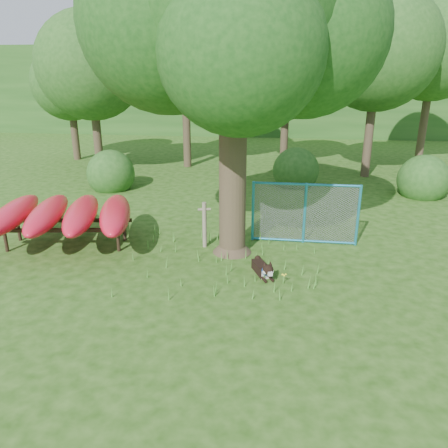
# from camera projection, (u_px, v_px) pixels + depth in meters

# --- Properties ---
(ground) EXTENTS (80.00, 80.00, 0.00)m
(ground) POSITION_uv_depth(u_px,v_px,m) (207.00, 287.00, 9.17)
(ground) COLOR #1D430D
(ground) RESTS_ON ground
(oak_tree) EXTENTS (6.62, 5.83, 8.11)m
(oak_tree) POSITION_uv_depth(u_px,v_px,m) (232.00, 15.00, 9.22)
(oak_tree) COLOR #392D1F
(oak_tree) RESTS_ON ground
(wooden_post) EXTENTS (0.33, 0.15, 1.19)m
(wooden_post) POSITION_uv_depth(u_px,v_px,m) (204.00, 224.00, 11.08)
(wooden_post) COLOR #716855
(wooden_post) RESTS_ON ground
(kayak_rack) EXTENTS (4.14, 3.69, 1.12)m
(kayak_rack) POSITION_uv_depth(u_px,v_px,m) (64.00, 214.00, 11.07)
(kayak_rack) COLOR black
(kayak_rack) RESTS_ON ground
(husky_dog) EXTENTS (0.55, 0.98, 0.45)m
(husky_dog) POSITION_uv_depth(u_px,v_px,m) (263.00, 269.00, 9.64)
(husky_dog) COLOR black
(husky_dog) RESTS_ON ground
(fence_section) EXTENTS (2.76, 0.09, 2.69)m
(fence_section) POSITION_uv_depth(u_px,v_px,m) (305.00, 213.00, 11.30)
(fence_section) COLOR teal
(fence_section) RESTS_ON ground
(wildflower_clump) EXTENTS (0.11, 0.11, 0.24)m
(wildflower_clump) POSITION_uv_depth(u_px,v_px,m) (284.00, 276.00, 9.25)
(wildflower_clump) COLOR #4C9330
(wildflower_clump) RESTS_ON ground
(bg_tree_a) EXTENTS (4.40, 4.40, 6.70)m
(bg_tree_a) POSITION_uv_depth(u_px,v_px,m) (91.00, 66.00, 17.85)
(bg_tree_a) COLOR #392D1F
(bg_tree_a) RESTS_ON ground
(bg_tree_b) EXTENTS (5.20, 5.20, 8.22)m
(bg_tree_b) POSITION_uv_depth(u_px,v_px,m) (184.00, 39.00, 18.91)
(bg_tree_b) COLOR #392D1F
(bg_tree_b) RESTS_ON ground
(bg_tree_c) EXTENTS (4.00, 4.00, 6.12)m
(bg_tree_c) POSITION_uv_depth(u_px,v_px,m) (287.00, 75.00, 19.77)
(bg_tree_c) COLOR #392D1F
(bg_tree_c) RESTS_ON ground
(bg_tree_d) EXTENTS (4.80, 4.80, 7.50)m
(bg_tree_d) POSITION_uv_depth(u_px,v_px,m) (378.00, 50.00, 17.14)
(bg_tree_d) COLOR #392D1F
(bg_tree_d) RESTS_ON ground
(bg_tree_e) EXTENTS (4.60, 4.60, 7.55)m
(bg_tree_e) POSITION_uv_depth(u_px,v_px,m) (435.00, 49.00, 19.52)
(bg_tree_e) COLOR #392D1F
(bg_tree_e) RESTS_ON ground
(bg_tree_f) EXTENTS (3.60, 3.60, 5.55)m
(bg_tree_f) POSITION_uv_depth(u_px,v_px,m) (69.00, 83.00, 21.22)
(bg_tree_f) COLOR #392D1F
(bg_tree_f) RESTS_ON ground
(shrub_left) EXTENTS (1.80, 1.80, 1.80)m
(shrub_left) POSITION_uv_depth(u_px,v_px,m) (112.00, 189.00, 16.81)
(shrub_left) COLOR #204F19
(shrub_left) RESTS_ON ground
(shrub_right) EXTENTS (1.80, 1.80, 1.80)m
(shrub_right) POSITION_uv_depth(u_px,v_px,m) (421.00, 196.00, 15.83)
(shrub_right) COLOR #204F19
(shrub_right) RESTS_ON ground
(shrub_mid) EXTENTS (1.80, 1.80, 1.80)m
(shrub_mid) POSITION_uv_depth(u_px,v_px,m) (295.00, 185.00, 17.33)
(shrub_mid) COLOR #204F19
(shrub_mid) RESTS_ON ground
(wooded_hillside) EXTENTS (80.00, 12.00, 6.00)m
(wooded_hillside) POSITION_uv_depth(u_px,v_px,m) (267.00, 88.00, 34.35)
(wooded_hillside) COLOR #204F19
(wooded_hillside) RESTS_ON ground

